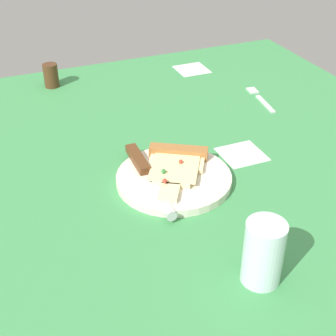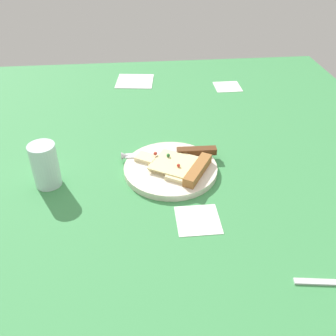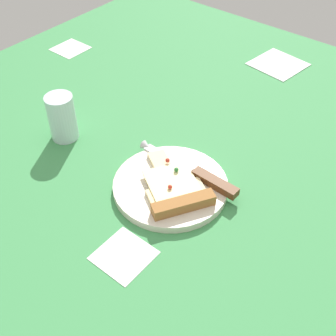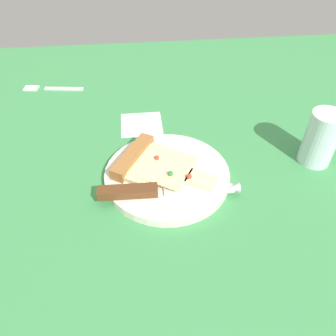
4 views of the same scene
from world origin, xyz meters
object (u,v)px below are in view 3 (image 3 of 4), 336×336
pizza_slice (175,189)px  drinking_glass (62,117)px  plate (170,186)px  napkin (278,64)px  knife (196,173)px

pizza_slice → drinking_glass: 31.15cm
plate → pizza_slice: bearing=149.2°
napkin → pizza_slice: bearing=99.2°
napkin → knife: bearing=100.6°
knife → pizza_slice: bearing=178.8°
pizza_slice → knife: size_ratio=0.79×
drinking_glass → napkin: drinking_glass is taller
knife → drinking_glass: bearing=104.1°
drinking_glass → pizza_slice: bearing=-178.8°
plate → knife: (-2.56, -5.03, 1.39)cm
plate → pizza_slice: size_ratio=1.20×
pizza_slice → napkin: (9.38, -58.01, -2.14)cm
plate → pizza_slice: pizza_slice is taller
drinking_glass → napkin: 62.70cm
plate → knife: knife is taller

